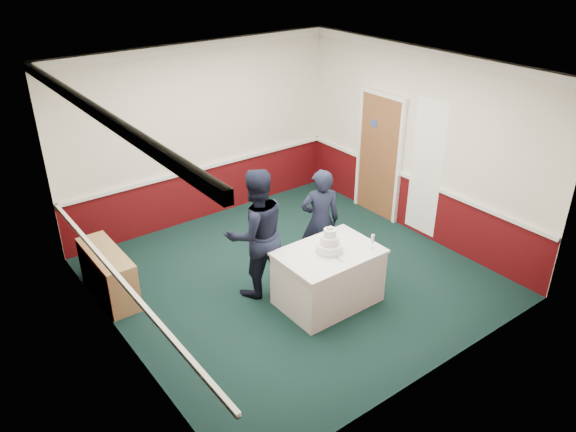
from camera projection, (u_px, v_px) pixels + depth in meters
ground at (293, 277)px, 8.18m from camera, size 5.00×5.00×0.00m
room_shell at (271, 137)px, 7.76m from camera, size 5.00×5.00×3.00m
sideboard at (109, 274)px, 7.63m from camera, size 0.41×1.20×0.70m
cake_table at (328, 277)px, 7.48m from camera, size 1.32×0.92×0.79m
wedding_cake at (329, 244)px, 7.25m from camera, size 0.35×0.35×0.36m
cake_knife at (338, 258)px, 7.14m from camera, size 0.04×0.22×0.00m
champagne_flute at (373, 239)px, 7.30m from camera, size 0.05×0.05×0.21m
person_man at (256, 233)px, 7.47m from camera, size 0.99×0.82×1.83m
person_woman at (320, 221)px, 8.04m from camera, size 0.69×0.59×1.59m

